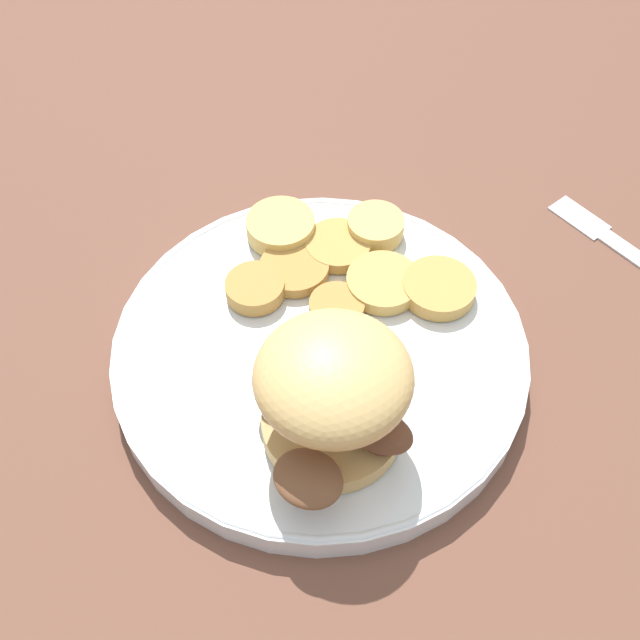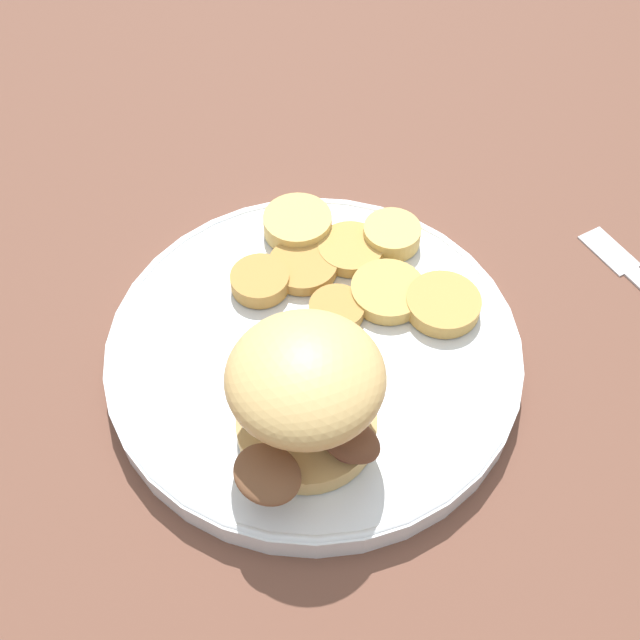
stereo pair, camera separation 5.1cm
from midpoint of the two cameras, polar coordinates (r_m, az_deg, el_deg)
ground_plane at (r=0.55m, az=2.66°, el=-3.21°), size 4.00×4.00×0.00m
dinner_plate at (r=0.54m, az=2.71°, el=-2.44°), size 0.30×0.30×0.02m
sandwich at (r=0.45m, az=2.70°, el=-5.94°), size 0.10×0.12×0.09m
potato_round_0 at (r=0.55m, az=4.45°, el=0.67°), size 0.04×0.04×0.01m
potato_round_1 at (r=0.60m, az=1.18°, el=7.20°), size 0.05×0.05×0.02m
potato_round_2 at (r=0.56m, az=-1.53°, el=2.84°), size 0.04×0.04×0.01m
potato_round_3 at (r=0.56m, az=12.42°, el=1.03°), size 0.05×0.05×0.01m
potato_round_4 at (r=0.56m, az=8.27°, el=2.01°), size 0.06×0.06×0.01m
potato_round_5 at (r=0.59m, az=8.40°, el=6.30°), size 0.05×0.05×0.02m
potato_round_6 at (r=0.58m, az=5.32°, el=5.27°), size 0.05×0.05×0.01m
potato_round_7 at (r=0.57m, az=1.72°, el=4.00°), size 0.05×0.05×0.01m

